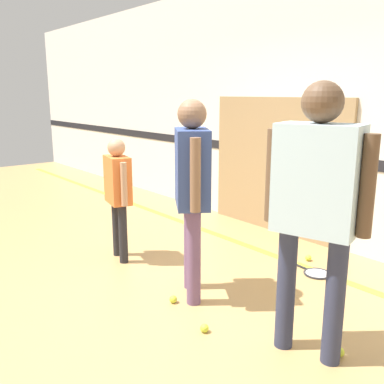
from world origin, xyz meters
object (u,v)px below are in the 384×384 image
Objects in this scene: person_student_left at (118,186)px; racket_spare_on_floor at (316,273)px; person_student_right at (316,194)px; tennis_ball_by_spare_racket at (308,258)px; tennis_ball_near_instructor at (173,299)px; tennis_ball_stray_right at (204,328)px; tennis_ball_stray_left at (340,352)px; person_instructor at (192,178)px.

person_student_left reaches higher than racket_spare_on_floor.
person_student_right is 27.82× the size of tennis_ball_by_spare_racket.
tennis_ball_near_instructor is 0.53m from tennis_ball_stray_right.
person_student_left is at bearing -174.46° from tennis_ball_stray_left.
tennis_ball_by_spare_racket is 1.00× the size of tennis_ball_stray_left.
tennis_ball_stray_right is (0.52, -0.10, 0.00)m from tennis_ball_near_instructor.
tennis_ball_near_instructor is 1.40m from tennis_ball_stray_left.
tennis_ball_near_instructor and tennis_ball_by_spare_racket have the same top height.
person_student_left is 19.78× the size of tennis_ball_near_instructor.
person_instructor reaches higher than racket_spare_on_floor.
tennis_ball_by_spare_racket is (1.35, 1.52, -0.77)m from person_student_left.
racket_spare_on_floor is 1.39m from tennis_ball_stray_left.
racket_spare_on_floor is at bearing 104.72° from person_instructor.
person_student_left is 19.78× the size of tennis_ball_stray_right.
person_student_right reaches higher than racket_spare_on_floor.
tennis_ball_near_instructor is at bearing 4.94° from person_student_left.
tennis_ball_stray_right is (0.10, -1.56, 0.02)m from racket_spare_on_floor.
person_student_right is at bearing 36.51° from person_instructor.
tennis_ball_by_spare_racket is at bearing 101.01° from tennis_ball_stray_right.
person_student_left is 19.78× the size of tennis_ball_stray_left.
person_student_right is at bearing -139.67° from tennis_ball_stray_left.
person_student_left is at bearing -13.55° from person_student_right.
person_student_right is 3.85× the size of racket_spare_on_floor.
tennis_ball_by_spare_racket is (0.17, 1.69, 0.00)m from tennis_ball_near_instructor.
tennis_ball_stray_left is at bearing 17.23° from tennis_ball_near_instructor.
racket_spare_on_floor is (0.44, 1.24, -1.05)m from person_instructor.
person_student_left is 2.17m from tennis_ball_by_spare_racket.
tennis_ball_near_instructor is 1.00× the size of tennis_ball_by_spare_racket.
tennis_ball_stray_left is at bearing -155.63° from person_student_right.
tennis_ball_near_instructor is at bearing -95.77° from tennis_ball_by_spare_racket.
person_instructor is 1.71m from tennis_ball_stray_left.
person_student_left is at bearing -131.52° from tennis_ball_by_spare_racket.
tennis_ball_stray_left is (1.34, 0.41, 0.00)m from tennis_ball_near_instructor.
person_student_right is 1.33m from tennis_ball_stray_right.
person_student_right is 27.82× the size of tennis_ball_stray_left.
person_instructor reaches higher than tennis_ball_near_instructor.
person_instructor reaches higher than person_student_left.
tennis_ball_near_instructor is (0.02, -0.22, -1.03)m from person_instructor.
tennis_ball_by_spare_racket is at bearing -70.96° from person_student_right.
person_student_left reaches higher than tennis_ball_near_instructor.
person_instructor is 25.98× the size of tennis_ball_stray_left.
tennis_ball_stray_left is at bearing 42.32° from person_instructor.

